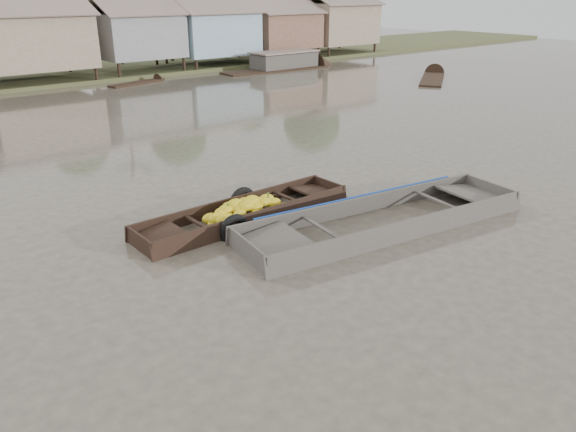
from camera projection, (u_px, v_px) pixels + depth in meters
ground at (330, 253)px, 12.97m from camera, size 120.00×120.00×0.00m
riverbank at (27, 31)px, 36.35m from camera, size 120.00×12.47×10.22m
banana_boat at (243, 214)px, 14.69m from camera, size 6.15×1.69×0.88m
viewer_boat at (384, 223)px, 14.42m from camera, size 8.21×3.28×0.64m
distant_boats at (220, 75)px, 37.44m from camera, size 46.95×14.39×1.38m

